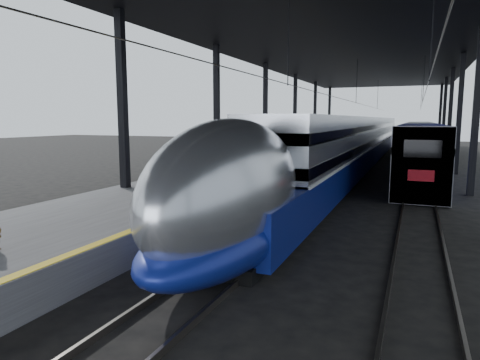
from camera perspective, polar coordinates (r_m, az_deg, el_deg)
The scene contains 7 objects.
ground at distance 13.75m, azimuth -8.09°, elevation -9.58°, with size 160.00×160.00×0.00m, color black.
platform at distance 33.09m, azimuth 4.27°, elevation 1.73°, with size 6.00×80.00×1.00m, color #4C4C4F.
yellow_strip at distance 32.28m, azimuth 9.02°, elevation 2.39°, with size 0.30×80.00×0.01m, color yellow.
rails at distance 31.61m, azimuth 18.18°, elevation 0.28°, with size 6.52×80.00×0.16m.
canopy at distance 32.02m, azimuth 14.08°, elevation 16.77°, with size 18.00×75.00×9.47m.
tgv_train at distance 38.62m, azimuth 15.39°, elevation 4.65°, with size 3.03×65.20×4.34m.
second_train at distance 49.20m, azimuth 22.78°, elevation 4.88°, with size 2.78×56.05×3.83m.
Camera 1 is at (6.70, -11.27, 4.15)m, focal length 32.00 mm.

